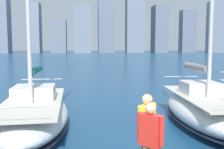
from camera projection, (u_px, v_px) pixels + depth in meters
name	position (u px, v px, depth m)	size (l,w,h in m)	color
city_skyline	(88.00, 27.00, 163.23)	(173.89, 24.20, 48.45)	gray
sailboat_grey	(203.00, 108.00, 11.40)	(2.85, 7.00, 9.51)	white
sailboat_teal	(34.00, 113.00, 10.79)	(3.15, 7.42, 10.57)	silver
person_red_shirt	(150.00, 136.00, 5.29)	(0.46, 0.47, 1.67)	gray
person_yellow_shirt	(147.00, 125.00, 5.83)	(0.47, 0.50, 1.76)	#4C473D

